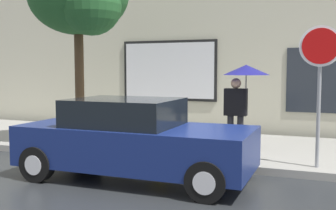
% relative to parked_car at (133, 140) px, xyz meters
% --- Properties ---
extents(ground_plane, '(60.00, 60.00, 0.00)m').
position_rel_parked_car_xyz_m(ground_plane, '(0.83, 0.10, -0.72)').
color(ground_plane, '#282B2D').
extents(sidewalk, '(20.00, 4.00, 0.15)m').
position_rel_parked_car_xyz_m(sidewalk, '(0.83, 3.10, -0.64)').
color(sidewalk, gray).
rests_on(sidewalk, ground).
extents(building_facade, '(20.00, 0.67, 7.00)m').
position_rel_parked_car_xyz_m(building_facade, '(0.82, 5.60, 2.76)').
color(building_facade, beige).
rests_on(building_facade, ground).
extents(parked_car, '(4.22, 1.83, 1.47)m').
position_rel_parked_car_xyz_m(parked_car, '(0.00, 0.00, 0.00)').
color(parked_car, navy).
rests_on(parked_car, ground).
extents(fire_hydrant, '(0.30, 0.44, 0.79)m').
position_rel_parked_car_xyz_m(fire_hydrant, '(-0.26, 1.80, -0.18)').
color(fire_hydrant, yellow).
rests_on(fire_hydrant, sidewalk).
extents(pedestrian_with_umbrella, '(1.00, 1.00, 1.95)m').
position_rel_parked_car_xyz_m(pedestrian_with_umbrella, '(1.54, 2.25, 0.98)').
color(pedestrian_with_umbrella, black).
rests_on(pedestrian_with_umbrella, sidewalk).
extents(stop_sign, '(0.76, 0.10, 2.66)m').
position_rel_parked_car_xyz_m(stop_sign, '(3.11, 1.48, 1.31)').
color(stop_sign, gray).
rests_on(stop_sign, sidewalk).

